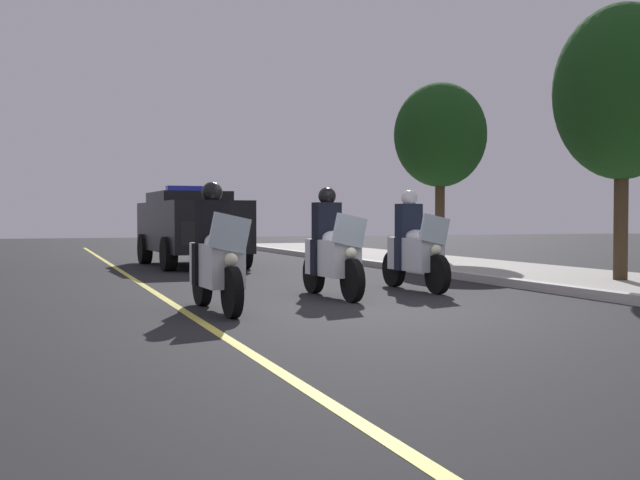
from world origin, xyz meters
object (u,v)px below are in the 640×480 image
at_px(police_motorcycle_trailing, 414,249).
at_px(tree_mid_block, 622,92).
at_px(police_motorcycle_lead_right, 332,252).
at_px(police_suv, 191,225).
at_px(police_motorcycle_lead_left, 216,259).
at_px(tree_far_back, 440,136).

relative_size(police_motorcycle_trailing, tree_mid_block, 0.42).
xyz_separation_m(police_motorcycle_lead_right, police_motorcycle_trailing, (-0.66, 1.76, 0.00)).
bearing_deg(police_suv, police_motorcycle_lead_right, 4.07).
distance_m(police_motorcycle_trailing, police_suv, 8.20).
height_order(police_motorcycle_lead_left, police_motorcycle_lead_right, same).
distance_m(tree_mid_block, tree_far_back, 7.38).
height_order(police_motorcycle_trailing, tree_far_back, tree_far_back).
xyz_separation_m(police_motorcycle_lead_left, police_suv, (-9.67, 1.48, 0.37)).
bearing_deg(police_motorcycle_trailing, tree_mid_block, 84.06).
distance_m(police_motorcycle_lead_left, police_motorcycle_lead_right, 2.39).
bearing_deg(police_motorcycle_lead_left, police_motorcycle_lead_right, 119.24).
xyz_separation_m(police_motorcycle_lead_left, police_motorcycle_trailing, (-1.82, 3.84, 0.00)).
distance_m(police_motorcycle_lead_left, police_motorcycle_trailing, 4.25).
relative_size(police_motorcycle_trailing, tree_far_back, 0.44).
height_order(police_motorcycle_lead_left, tree_mid_block, tree_mid_block).
bearing_deg(police_motorcycle_lead_left, tree_mid_block, 100.14).
height_order(police_motorcycle_lead_right, police_suv, police_suv).
bearing_deg(tree_mid_block, police_motorcycle_trailing, -95.94).
relative_size(police_motorcycle_lead_right, tree_mid_block, 0.42).
relative_size(police_motorcycle_lead_right, police_suv, 0.43).
bearing_deg(police_motorcycle_lead_right, tree_far_back, 141.43).
xyz_separation_m(police_motorcycle_trailing, tree_far_back, (-6.95, 4.31, 2.78)).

